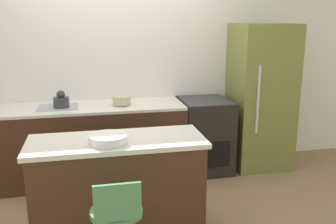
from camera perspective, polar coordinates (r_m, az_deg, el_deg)
name	(u,v)px	position (r m, az deg, el deg)	size (l,w,h in m)	color
ground_plane	(124,188)	(4.31, -6.67, -11.44)	(14.00, 14.00, 0.00)	#8E704C
wall_back	(116,65)	(4.63, -8.00, 7.13)	(8.00, 0.06, 2.60)	white
back_counter	(93,143)	(4.45, -11.32, -4.62)	(2.09, 0.66, 0.89)	#422819
kitchen_island	(118,188)	(3.28, -7.57, -11.45)	(1.46, 0.58, 0.88)	#422819
oven_range	(205,135)	(4.66, 5.58, -3.52)	(0.59, 0.67, 0.89)	black
refrigerator	(261,97)	(4.82, 13.93, 2.24)	(0.71, 0.66, 1.79)	olive
kettle	(61,101)	(4.29, -15.97, 1.66)	(0.17, 0.17, 0.19)	#333338
mixing_bowl	(122,100)	(4.30, -7.09, 1.78)	(0.21, 0.21, 0.10)	#C1B28E
fruit_bowl	(108,139)	(3.02, -9.10, -4.08)	(0.31, 0.31, 0.07)	white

